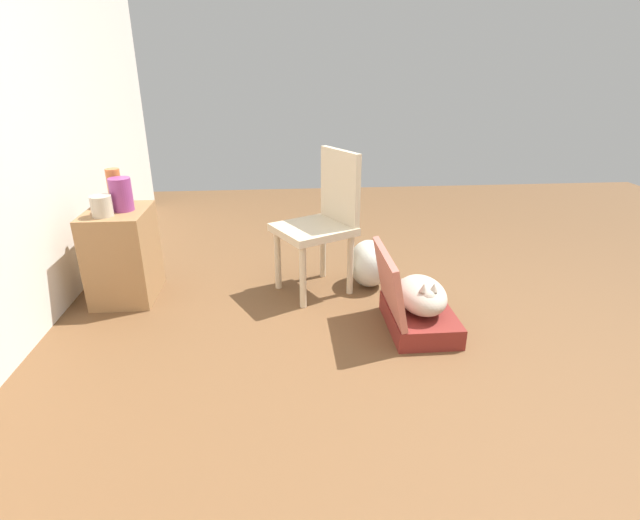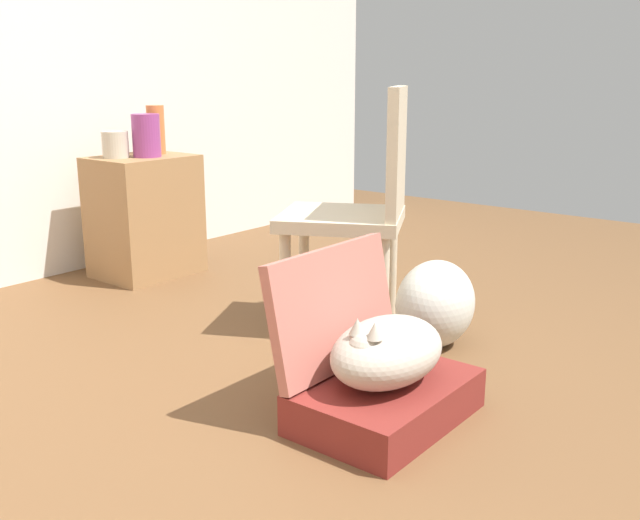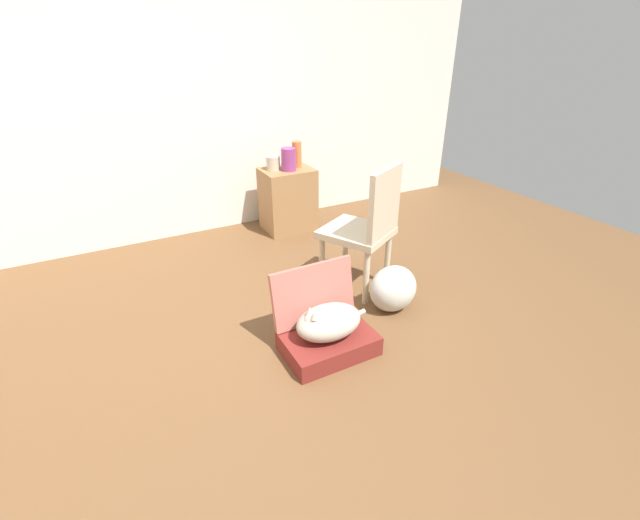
{
  "view_description": "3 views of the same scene",
  "coord_description": "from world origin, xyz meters",
  "px_view_note": "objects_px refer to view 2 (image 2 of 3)",
  "views": [
    {
      "loc": [
        -2.1,
        0.8,
        1.47
      ],
      "look_at": [
        0.26,
        0.6,
        0.49
      ],
      "focal_mm": 26.83,
      "sensor_mm": 36.0,
      "label": 1
    },
    {
      "loc": [
        -1.3,
        -1.06,
        1.0
      ],
      "look_at": [
        0.37,
        0.27,
        0.44
      ],
      "focal_mm": 40.37,
      "sensor_mm": 36.0,
      "label": 2
    },
    {
      "loc": [
        -0.7,
        -1.82,
        1.72
      ],
      "look_at": [
        0.4,
        0.22,
        0.52
      ],
      "focal_mm": 24.28,
      "sensor_mm": 36.0,
      "label": 3
    }
  ],
  "objects_px": {
    "side_table": "(145,216)",
    "vase_short": "(156,130)",
    "vase_round": "(146,135)",
    "chair": "(361,204)",
    "vase_tall": "(115,145)",
    "suitcase_base": "(386,401)",
    "cat": "(387,351)",
    "plastic_bag_white": "(435,304)"
  },
  "relations": [
    {
      "from": "suitcase_base",
      "to": "vase_round",
      "type": "relative_size",
      "value": 2.62
    },
    {
      "from": "cat",
      "to": "chair",
      "type": "xyz_separation_m",
      "value": [
        0.6,
        0.52,
        0.29
      ]
    },
    {
      "from": "side_table",
      "to": "vase_short",
      "type": "relative_size",
      "value": 2.49
    },
    {
      "from": "vase_tall",
      "to": "vase_round",
      "type": "bearing_deg",
      "value": -36.1
    },
    {
      "from": "chair",
      "to": "side_table",
      "type": "bearing_deg",
      "value": -117.37
    },
    {
      "from": "vase_tall",
      "to": "vase_round",
      "type": "xyz_separation_m",
      "value": [
        0.12,
        -0.09,
        0.04
      ]
    },
    {
      "from": "cat",
      "to": "plastic_bag_white",
      "type": "height_order",
      "value": "cat"
    },
    {
      "from": "vase_tall",
      "to": "suitcase_base",
      "type": "bearing_deg",
      "value": -103.87
    },
    {
      "from": "plastic_bag_white",
      "to": "cat",
      "type": "bearing_deg",
      "value": -162.6
    },
    {
      "from": "side_table",
      "to": "chair",
      "type": "relative_size",
      "value": 0.63
    },
    {
      "from": "plastic_bag_white",
      "to": "vase_round",
      "type": "relative_size",
      "value": 1.65
    },
    {
      "from": "plastic_bag_white",
      "to": "vase_short",
      "type": "xyz_separation_m",
      "value": [
        0.08,
        1.68,
        0.56
      ]
    },
    {
      "from": "plastic_bag_white",
      "to": "vase_round",
      "type": "xyz_separation_m",
      "value": [
        -0.04,
        1.6,
        0.54
      ]
    },
    {
      "from": "cat",
      "to": "plastic_bag_white",
      "type": "distance_m",
      "value": 0.66
    },
    {
      "from": "vase_tall",
      "to": "cat",
      "type": "bearing_deg",
      "value": -104.01
    },
    {
      "from": "chair",
      "to": "cat",
      "type": "bearing_deg",
      "value": 13.14
    },
    {
      "from": "side_table",
      "to": "vase_short",
      "type": "distance_m",
      "value": 0.44
    },
    {
      "from": "cat",
      "to": "vase_tall",
      "type": "xyz_separation_m",
      "value": [
        0.47,
        1.89,
        0.45
      ]
    },
    {
      "from": "vase_tall",
      "to": "vase_short",
      "type": "relative_size",
      "value": 0.52
    },
    {
      "from": "cat",
      "to": "side_table",
      "type": "xyz_separation_m",
      "value": [
        0.59,
        1.85,
        0.08
      ]
    },
    {
      "from": "vase_round",
      "to": "cat",
      "type": "bearing_deg",
      "value": -108.15
    },
    {
      "from": "suitcase_base",
      "to": "vase_round",
      "type": "height_order",
      "value": "vase_round"
    },
    {
      "from": "vase_round",
      "to": "chair",
      "type": "height_order",
      "value": "chair"
    },
    {
      "from": "plastic_bag_white",
      "to": "chair",
      "type": "height_order",
      "value": "chair"
    },
    {
      "from": "vase_round",
      "to": "vase_tall",
      "type": "bearing_deg",
      "value": 143.9
    },
    {
      "from": "vase_tall",
      "to": "chair",
      "type": "distance_m",
      "value": 1.38
    },
    {
      "from": "vase_tall",
      "to": "vase_short",
      "type": "height_order",
      "value": "vase_short"
    },
    {
      "from": "side_table",
      "to": "vase_short",
      "type": "height_order",
      "value": "vase_short"
    },
    {
      "from": "plastic_bag_white",
      "to": "vase_round",
      "type": "bearing_deg",
      "value": 91.29
    },
    {
      "from": "suitcase_base",
      "to": "vase_short",
      "type": "distance_m",
      "value": 2.11
    },
    {
      "from": "cat",
      "to": "plastic_bag_white",
      "type": "relative_size",
      "value": 1.43
    },
    {
      "from": "suitcase_base",
      "to": "side_table",
      "type": "bearing_deg",
      "value": 72.45
    },
    {
      "from": "vase_tall",
      "to": "vase_short",
      "type": "bearing_deg",
      "value": -3.48
    },
    {
      "from": "vase_tall",
      "to": "vase_round",
      "type": "distance_m",
      "value": 0.15
    },
    {
      "from": "suitcase_base",
      "to": "cat",
      "type": "bearing_deg",
      "value": 175.84
    },
    {
      "from": "suitcase_base",
      "to": "side_table",
      "type": "xyz_separation_m",
      "value": [
        0.59,
        1.85,
        0.24
      ]
    },
    {
      "from": "cat",
      "to": "vase_round",
      "type": "height_order",
      "value": "vase_round"
    },
    {
      "from": "plastic_bag_white",
      "to": "vase_short",
      "type": "height_order",
      "value": "vase_short"
    },
    {
      "from": "side_table",
      "to": "vase_tall",
      "type": "height_order",
      "value": "vase_tall"
    },
    {
      "from": "suitcase_base",
      "to": "vase_short",
      "type": "xyz_separation_m",
      "value": [
        0.7,
        1.87,
        0.66
      ]
    },
    {
      "from": "suitcase_base",
      "to": "side_table",
      "type": "relative_size",
      "value": 0.9
    },
    {
      "from": "cat",
      "to": "side_table",
      "type": "distance_m",
      "value": 1.94
    }
  ]
}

